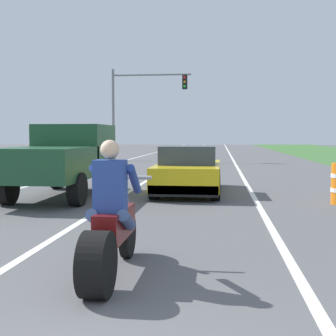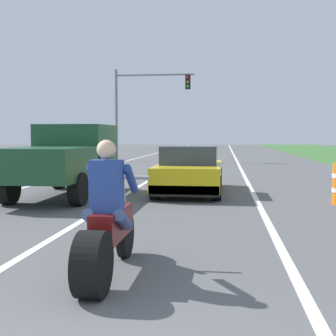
# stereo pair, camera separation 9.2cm
# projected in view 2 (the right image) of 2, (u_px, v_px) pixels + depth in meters

# --- Properties ---
(lane_stripe_left_solid) EXTENTS (0.14, 120.00, 0.01)m
(lane_stripe_left_solid) POSITION_uv_depth(u_px,v_px,m) (98.00, 168.00, 22.71)
(lane_stripe_left_solid) COLOR white
(lane_stripe_left_solid) RESTS_ON ground
(lane_stripe_right_solid) EXTENTS (0.14, 120.00, 0.01)m
(lane_stripe_right_solid) POSITION_uv_depth(u_px,v_px,m) (241.00, 170.00, 21.82)
(lane_stripe_right_solid) COLOR white
(lane_stripe_right_solid) RESTS_ON ground
(lane_stripe_centre_dashed) EXTENTS (0.14, 120.00, 0.01)m
(lane_stripe_centre_dashed) POSITION_uv_depth(u_px,v_px,m) (168.00, 169.00, 22.26)
(lane_stripe_centre_dashed) COLOR white
(lane_stripe_centre_dashed) RESTS_ON ground
(motorcycle_with_rider) EXTENTS (0.70, 2.21, 1.62)m
(motorcycle_with_rider) POSITION_uv_depth(u_px,v_px,m) (107.00, 229.00, 5.18)
(motorcycle_with_rider) COLOR black
(motorcycle_with_rider) RESTS_ON ground
(sports_car_yellow) EXTENTS (1.84, 4.30, 1.37)m
(sports_car_yellow) POSITION_uv_depth(u_px,v_px,m) (190.00, 171.00, 13.11)
(sports_car_yellow) COLOR yellow
(sports_car_yellow) RESTS_ON ground
(pickup_truck_left_lane_dark_green) EXTENTS (2.02, 4.80, 1.98)m
(pickup_truck_left_lane_dark_green) POSITION_uv_depth(u_px,v_px,m) (66.00, 156.00, 12.27)
(pickup_truck_left_lane_dark_green) COLOR #1E4C2D
(pickup_truck_left_lane_dark_green) RESTS_ON ground
(traffic_light_mast_near) EXTENTS (5.22, 0.34, 6.00)m
(traffic_light_mast_near) POSITION_uv_depth(u_px,v_px,m) (141.00, 99.00, 29.31)
(traffic_light_mast_near) COLOR gray
(traffic_light_mast_near) RESTS_ON ground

